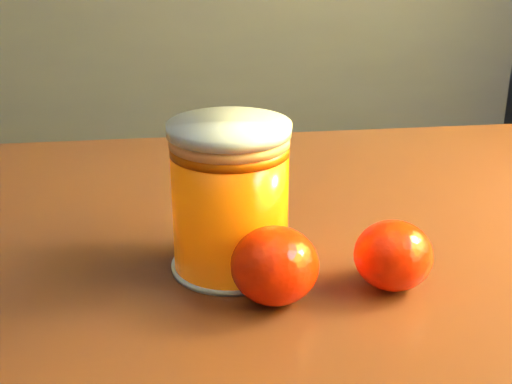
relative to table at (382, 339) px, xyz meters
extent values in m
cube|color=brown|center=(0.00, 0.00, 0.07)|extent=(0.94, 0.68, 0.04)
cylinder|color=#FF6005|center=(-0.13, -0.01, 0.14)|extent=(0.09, 0.09, 0.10)
cylinder|color=#FFAA68|center=(-0.13, -0.01, 0.19)|extent=(0.09, 0.09, 0.01)
cylinder|color=silver|center=(-0.13, -0.01, 0.20)|extent=(0.09, 0.09, 0.01)
ellipsoid|color=#FF2505|center=(-0.11, -0.06, 0.11)|extent=(0.07, 0.07, 0.05)
ellipsoid|color=#FF2505|center=(-0.02, -0.06, 0.11)|extent=(0.06, 0.06, 0.05)
camera|label=1|loc=(-0.20, -0.49, 0.34)|focal=50.00mm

